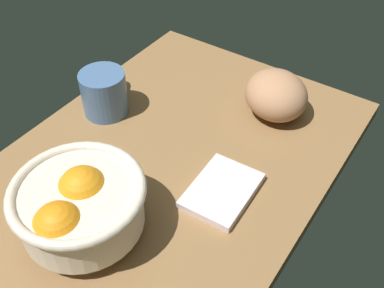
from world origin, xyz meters
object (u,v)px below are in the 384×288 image
at_px(fruit_bowl, 79,205).
at_px(bread_loaf, 276,95).
at_px(mug, 104,92).
at_px(napkin_folded, 222,191).

distance_m(fruit_bowl, bread_loaf, 0.44).
relative_size(fruit_bowl, mug, 1.62).
height_order(napkin_folded, mug, mug).
bearing_deg(fruit_bowl, mug, -144.55).
height_order(bread_loaf, napkin_folded, bread_loaf).
height_order(fruit_bowl, bread_loaf, fruit_bowl).
bearing_deg(napkin_folded, fruit_bowl, -35.84).
bearing_deg(mug, napkin_folded, 79.11).
relative_size(bread_loaf, mug, 1.06).
relative_size(bread_loaf, napkin_folded, 0.98).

